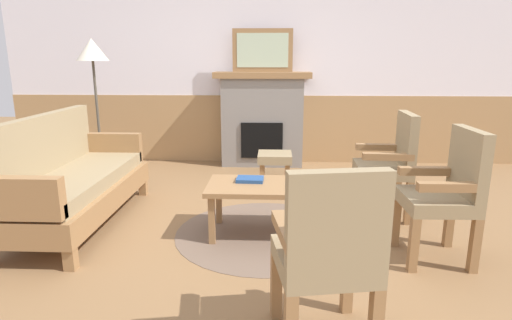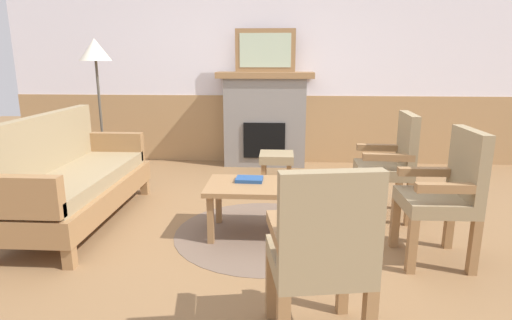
# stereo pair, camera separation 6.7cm
# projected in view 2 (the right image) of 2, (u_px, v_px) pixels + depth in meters

# --- Properties ---
(ground_plane) EXTENTS (14.00, 14.00, 0.00)m
(ground_plane) POSITION_uv_depth(u_px,v_px,m) (254.00, 231.00, 3.63)
(ground_plane) COLOR olive
(wall_back) EXTENTS (7.20, 0.14, 2.70)m
(wall_back) POSITION_uv_depth(u_px,v_px,m) (266.00, 69.00, 5.84)
(wall_back) COLOR white
(wall_back) RESTS_ON ground_plane
(fireplace) EXTENTS (1.30, 0.44, 1.28)m
(fireplace) POSITION_uv_depth(u_px,v_px,m) (265.00, 118.00, 5.75)
(fireplace) COLOR gray
(fireplace) RESTS_ON ground_plane
(framed_picture) EXTENTS (0.80, 0.04, 0.56)m
(framed_picture) POSITION_uv_depth(u_px,v_px,m) (265.00, 50.00, 5.54)
(framed_picture) COLOR olive
(framed_picture) RESTS_ON fireplace
(couch) EXTENTS (0.70, 1.80, 0.98)m
(couch) POSITION_uv_depth(u_px,v_px,m) (74.00, 180.00, 3.74)
(couch) COLOR olive
(couch) RESTS_ON ground_plane
(coffee_table) EXTENTS (0.96, 0.56, 0.44)m
(coffee_table) POSITION_uv_depth(u_px,v_px,m) (264.00, 190.00, 3.49)
(coffee_table) COLOR olive
(coffee_table) RESTS_ON ground_plane
(round_rug) EXTENTS (1.53, 1.53, 0.01)m
(round_rug) POSITION_uv_depth(u_px,v_px,m) (264.00, 233.00, 3.58)
(round_rug) COLOR brown
(round_rug) RESTS_ON ground_plane
(book_on_table) EXTENTS (0.23, 0.18, 0.03)m
(book_on_table) POSITION_uv_depth(u_px,v_px,m) (249.00, 179.00, 3.56)
(book_on_table) COLOR navy
(book_on_table) RESTS_ON coffee_table
(footstool) EXTENTS (0.40, 0.40, 0.36)m
(footstool) POSITION_uv_depth(u_px,v_px,m) (277.00, 159.00, 4.99)
(footstool) COLOR olive
(footstool) RESTS_ON ground_plane
(armchair_near_fireplace) EXTENTS (0.50, 0.50, 0.98)m
(armchair_near_fireplace) POSITION_uv_depth(u_px,v_px,m) (391.00, 161.00, 3.85)
(armchair_near_fireplace) COLOR olive
(armchair_near_fireplace) RESTS_ON ground_plane
(armchair_by_window_left) EXTENTS (0.49, 0.49, 0.98)m
(armchair_by_window_left) POSITION_uv_depth(u_px,v_px,m) (447.00, 190.00, 2.99)
(armchair_by_window_left) COLOR olive
(armchair_by_window_left) RESTS_ON ground_plane
(armchair_front_left) EXTENTS (0.55, 0.55, 0.98)m
(armchair_front_left) POSITION_uv_depth(u_px,v_px,m) (322.00, 251.00, 2.05)
(armchair_front_left) COLOR olive
(armchair_front_left) RESTS_ON ground_plane
(floor_lamp_by_couch) EXTENTS (0.36, 0.36, 1.68)m
(floor_lamp_by_couch) POSITION_uv_depth(u_px,v_px,m) (96.00, 59.00, 4.81)
(floor_lamp_by_couch) COLOR #332D28
(floor_lamp_by_couch) RESTS_ON ground_plane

